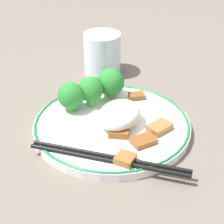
# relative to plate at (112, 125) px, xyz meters

# --- Properties ---
(ground_plane) EXTENTS (3.00, 3.00, 0.00)m
(ground_plane) POSITION_rel_plate_xyz_m (0.00, 0.00, -0.01)
(ground_plane) COLOR #665B51
(plate) EXTENTS (0.26, 0.26, 0.02)m
(plate) POSITION_rel_plate_xyz_m (0.00, 0.00, 0.00)
(plate) COLOR white
(plate) RESTS_ON ground_plane
(rice_mound) EXTENTS (0.08, 0.06, 0.04)m
(rice_mound) POSITION_rel_plate_xyz_m (-0.00, -0.01, 0.02)
(rice_mound) COLOR white
(rice_mound) RESTS_ON plate
(broccoli_back_left) EXTENTS (0.05, 0.05, 0.05)m
(broccoli_back_left) POSITION_rel_plate_xyz_m (0.07, 0.04, 0.03)
(broccoli_back_left) COLOR #72AD4C
(broccoli_back_left) RESTS_ON plate
(broccoli_back_center) EXTENTS (0.04, 0.04, 0.05)m
(broccoli_back_center) POSITION_rel_plate_xyz_m (0.03, 0.06, 0.03)
(broccoli_back_center) COLOR #72AD4C
(broccoli_back_center) RESTS_ON plate
(broccoli_back_right) EXTENTS (0.05, 0.05, 0.05)m
(broccoli_back_right) POSITION_rel_plate_xyz_m (0.00, 0.08, 0.03)
(broccoli_back_right) COLOR #72AD4C
(broccoli_back_right) RESTS_ON plate
(meat_near_front) EXTENTS (0.04, 0.04, 0.01)m
(meat_near_front) POSITION_rel_plate_xyz_m (0.02, -0.08, 0.01)
(meat_near_front) COLOR #9E6633
(meat_near_front) RESTS_ON plate
(meat_near_left) EXTENTS (0.04, 0.04, 0.01)m
(meat_near_left) POSITION_rel_plate_xyz_m (-0.03, -0.07, 0.01)
(meat_near_left) COLOR brown
(meat_near_left) RESTS_ON plate
(meat_near_right) EXTENTS (0.03, 0.03, 0.01)m
(meat_near_right) POSITION_rel_plate_xyz_m (0.09, 0.00, 0.01)
(meat_near_right) COLOR brown
(meat_near_right) RESTS_ON plate
(meat_near_back) EXTENTS (0.03, 0.04, 0.01)m
(meat_near_back) POSITION_rel_plate_xyz_m (-0.03, -0.03, 0.01)
(meat_near_back) COLOR brown
(meat_near_back) RESTS_ON plate
(meat_on_rice_edge) EXTENTS (0.03, 0.03, 0.01)m
(meat_on_rice_edge) POSITION_rel_plate_xyz_m (-0.08, -0.07, 0.01)
(meat_on_rice_edge) COLOR #995B28
(meat_on_rice_edge) RESTS_ON plate
(meat_mid_left) EXTENTS (0.03, 0.03, 0.01)m
(meat_mid_left) POSITION_rel_plate_xyz_m (0.04, -0.00, 0.01)
(meat_mid_left) COLOR brown
(meat_mid_left) RESTS_ON plate
(chopsticks) EXTENTS (0.07, 0.23, 0.01)m
(chopsticks) POSITION_rel_plate_xyz_m (-0.09, -0.04, 0.01)
(chopsticks) COLOR black
(chopsticks) RESTS_ON plate
(drinking_glass) EXTENTS (0.08, 0.08, 0.09)m
(drinking_glass) POSITION_rel_plate_xyz_m (0.18, 0.12, 0.03)
(drinking_glass) COLOR silver
(drinking_glass) RESTS_ON ground_plane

